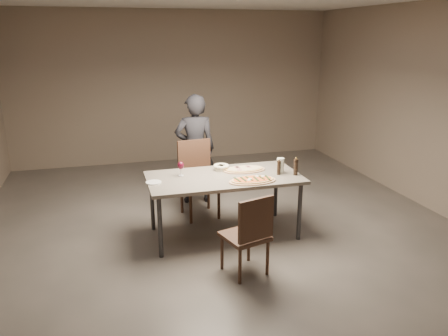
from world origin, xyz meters
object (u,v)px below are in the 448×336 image
object	(u,v)px
zucchini_pizza	(253,180)
chair_near	(250,231)
pepper_mill_left	(279,167)
diner	(195,149)
bread_basket	(221,167)
chair_far	(197,174)
carafe	(280,166)
dining_table	(224,181)
ham_pizza	(244,169)

from	to	relation	value
zucchini_pizza	chair_near	distance (m)	0.81
pepper_mill_left	diner	bearing A→B (deg)	119.41
bread_basket	zucchini_pizza	bearing A→B (deg)	-66.46
chair_far	bread_basket	bearing A→B (deg)	105.03
bread_basket	carafe	distance (m)	0.72
pepper_mill_left	chair_far	xyz separation A→B (m)	(-0.81, 0.85, -0.28)
diner	carafe	bearing A→B (deg)	127.97
dining_table	ham_pizza	xyz separation A→B (m)	(0.30, 0.14, 0.07)
dining_table	zucchini_pizza	distance (m)	0.39
carafe	diner	distance (m)	1.48
pepper_mill_left	diner	distance (m)	1.50
pepper_mill_left	chair_near	xyz separation A→B (m)	(-0.65, -0.87, -0.35)
zucchini_pizza	carafe	xyz separation A→B (m)	(0.43, 0.22, 0.08)
chair_far	diner	size ratio (longest dim) A/B	0.64
dining_table	carafe	world-z (taller)	carafe
dining_table	zucchini_pizza	xyz separation A→B (m)	(0.26, -0.28, 0.07)
ham_pizza	chair_far	xyz separation A→B (m)	(-0.47, 0.59, -0.20)
ham_pizza	carafe	xyz separation A→B (m)	(0.39, -0.20, 0.08)
chair_far	carafe	bearing A→B (deg)	130.18
carafe	chair_near	bearing A→B (deg)	-126.96
ham_pizza	chair_far	world-z (taller)	chair_far
carafe	diner	xyz separation A→B (m)	(-0.78, 1.25, -0.06)
dining_table	ham_pizza	bearing A→B (deg)	25.86
ham_pizza	pepper_mill_left	distance (m)	0.44
zucchini_pizza	bread_basket	world-z (taller)	bread_basket
chair_near	diner	distance (m)	2.20
bread_basket	carafe	size ratio (longest dim) A/B	1.04
chair_near	ham_pizza	bearing A→B (deg)	58.68
dining_table	pepper_mill_left	bearing A→B (deg)	-10.32
chair_near	dining_table	bearing A→B (deg)	73.33
dining_table	ham_pizza	world-z (taller)	ham_pizza
chair_near	zucchini_pizza	bearing A→B (deg)	53.12
carafe	dining_table	bearing A→B (deg)	175.11
pepper_mill_left	chair_near	size ratio (longest dim) A/B	0.22
dining_table	pepper_mill_left	world-z (taller)	pepper_mill_left
bread_basket	pepper_mill_left	size ratio (longest dim) A/B	1.00
zucchini_pizza	chair_far	world-z (taller)	chair_far
dining_table	chair_near	xyz separation A→B (m)	(-0.01, -0.99, -0.21)
zucchini_pizza	bread_basket	distance (m)	0.57
ham_pizza	diner	bearing A→B (deg)	123.55
bread_basket	chair_far	size ratio (longest dim) A/B	0.19
dining_table	chair_near	size ratio (longest dim) A/B	2.08
zucchini_pizza	bread_basket	size ratio (longest dim) A/B	2.89
zucchini_pizza	ham_pizza	bearing A→B (deg)	87.63
zucchini_pizza	chair_far	xyz separation A→B (m)	(-0.43, 1.02, -0.20)
ham_pizza	carafe	world-z (taller)	carafe
dining_table	bread_basket	world-z (taller)	bread_basket
pepper_mill_left	bread_basket	bearing A→B (deg)	149.52
ham_pizza	diner	size ratio (longest dim) A/B	0.33
diner	pepper_mill_left	bearing A→B (deg)	125.33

